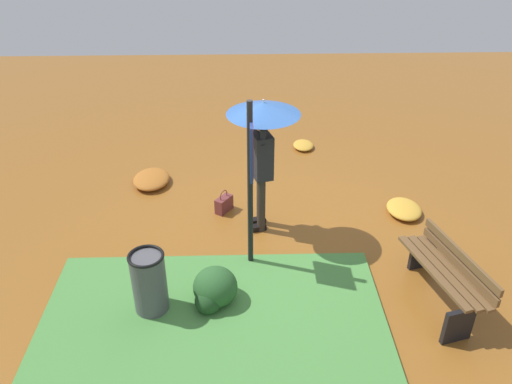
# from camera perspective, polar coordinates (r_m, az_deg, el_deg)

# --- Properties ---
(ground_plane) EXTENTS (18.00, 18.00, 0.00)m
(ground_plane) POSITION_cam_1_polar(r_m,az_deg,el_deg) (7.50, 0.97, -5.01)
(ground_plane) COLOR brown
(person_with_umbrella) EXTENTS (0.96, 0.96, 2.04)m
(person_with_umbrella) POSITION_cam_1_polar(r_m,az_deg,el_deg) (6.89, 0.71, 6.50)
(person_with_umbrella) COLOR #2D2823
(person_with_umbrella) RESTS_ON ground_plane
(info_sign_post) EXTENTS (0.44, 0.07, 2.30)m
(info_sign_post) POSITION_cam_1_polar(r_m,az_deg,el_deg) (6.24, -0.57, 2.64)
(info_sign_post) COLOR black
(info_sign_post) RESTS_ON ground_plane
(handbag) EXTENTS (0.33, 0.29, 0.37)m
(handbag) POSITION_cam_1_polar(r_m,az_deg,el_deg) (8.02, -3.52, -1.31)
(handbag) COLOR brown
(handbag) RESTS_ON ground_plane
(park_bench) EXTENTS (1.43, 0.72, 0.75)m
(park_bench) POSITION_cam_1_polar(r_m,az_deg,el_deg) (6.63, 19.96, -8.48)
(park_bench) COLOR black
(park_bench) RESTS_ON ground_plane
(trash_bin) EXTENTS (0.42, 0.42, 0.83)m
(trash_bin) POSITION_cam_1_polar(r_m,az_deg,el_deg) (6.22, -11.57, -9.76)
(trash_bin) COLOR #4C4C51
(trash_bin) RESTS_ON ground_plane
(shrub_cluster) EXTENTS (0.59, 0.53, 0.48)m
(shrub_cluster) POSITION_cam_1_polar(r_m,az_deg,el_deg) (6.33, -4.62, -10.58)
(shrub_cluster) COLOR #285628
(shrub_cluster) RESTS_ON ground_plane
(leaf_pile_near_person) EXTENTS (0.65, 0.52, 0.14)m
(leaf_pile_near_person) POSITION_cam_1_polar(r_m,az_deg,el_deg) (8.30, 15.87, -1.79)
(leaf_pile_near_person) COLOR gold
(leaf_pile_near_person) RESTS_ON ground_plane
(leaf_pile_by_bench) EXTENTS (0.48, 0.38, 0.11)m
(leaf_pile_by_bench) POSITION_cam_1_polar(r_m,az_deg,el_deg) (9.99, 5.19, 5.11)
(leaf_pile_by_bench) COLOR gold
(leaf_pile_by_bench) RESTS_ON ground_plane
(leaf_pile_far_path) EXTENTS (0.75, 0.60, 0.17)m
(leaf_pile_far_path) POSITION_cam_1_polar(r_m,az_deg,el_deg) (8.92, -11.36, 1.39)
(leaf_pile_far_path) COLOR #A86023
(leaf_pile_far_path) RESTS_ON ground_plane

